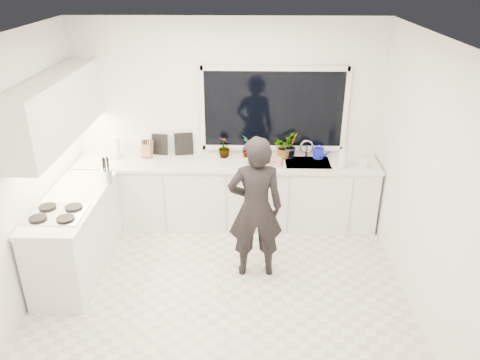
{
  "coord_description": "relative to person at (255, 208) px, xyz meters",
  "views": [
    {
      "loc": [
        0.31,
        -4.17,
        3.3
      ],
      "look_at": [
        0.2,
        0.4,
        1.15
      ],
      "focal_mm": 35.0,
      "sensor_mm": 36.0,
      "label": 1
    }
  ],
  "objects": [
    {
      "name": "wall_back",
      "position": [
        -0.37,
        1.42,
        0.51
      ],
      "size": [
        4.0,
        0.02,
        2.7
      ],
      "primitive_type": "cube",
      "color": "white",
      "rests_on": "ground"
    },
    {
      "name": "picture_frame_large",
      "position": [
        -1.28,
        1.35,
        0.22
      ],
      "size": [
        0.22,
        0.06,
        0.28
      ],
      "primitive_type": "cube",
      "rotation": [
        0.0,
        0.0,
        -0.17
      ],
      "color": "black",
      "rests_on": "countertop_back"
    },
    {
      "name": "upper_cabinets",
      "position": [
        -2.16,
        0.36,
        1.01
      ],
      "size": [
        0.34,
        2.1,
        0.7
      ],
      "primitive_type": "cube",
      "color": "white",
      "rests_on": "wall_left"
    },
    {
      "name": "soap_bottles",
      "position": [
        1.17,
        0.96,
        0.22
      ],
      "size": [
        0.4,
        0.15,
        0.31
      ],
      "color": "#D8BF66",
      "rests_on": "countertop_back"
    },
    {
      "name": "wall_right",
      "position": [
        1.64,
        -0.34,
        0.51
      ],
      "size": [
        0.02,
        3.5,
        2.7
      ],
      "primitive_type": "cube",
      "color": "white",
      "rests_on": "ground"
    },
    {
      "name": "utensil_crock",
      "position": [
        -1.75,
        0.46,
        0.16
      ],
      "size": [
        0.16,
        0.16,
        0.16
      ],
      "primitive_type": "cylinder",
      "rotation": [
        0.0,
        0.0,
        0.29
      ],
      "color": "#B5B5BA",
      "rests_on": "countertop_left"
    },
    {
      "name": "picture_frame_small",
      "position": [
        -0.96,
        1.35,
        0.23
      ],
      "size": [
        0.25,
        0.06,
        0.3
      ],
      "primitive_type": "cube",
      "rotation": [
        0.0,
        0.0,
        0.17
      ],
      "color": "black",
      "rests_on": "countertop_back"
    },
    {
      "name": "ceiling",
      "position": [
        -0.37,
        -0.34,
        1.87
      ],
      "size": [
        4.0,
        3.5,
        0.02
      ],
      "primitive_type": "cube",
      "color": "white",
      "rests_on": "wall_back"
    },
    {
      "name": "floor",
      "position": [
        -0.37,
        -0.34,
        -0.85
      ],
      "size": [
        4.0,
        3.5,
        0.02
      ],
      "primitive_type": "cube",
      "color": "beige",
      "rests_on": "ground"
    },
    {
      "name": "knife_block",
      "position": [
        -1.44,
        1.25,
        0.19
      ],
      "size": [
        0.15,
        0.13,
        0.22
      ],
      "primitive_type": "cube",
      "rotation": [
        0.0,
        0.0,
        -0.26
      ],
      "color": "brown",
      "rests_on": "countertop_back"
    },
    {
      "name": "person",
      "position": [
        0.0,
        0.0,
        0.0
      ],
      "size": [
        0.64,
        0.44,
        1.67
      ],
      "primitive_type": "imported",
      "rotation": [
        0.0,
        0.0,
        3.21
      ],
      "color": "black",
      "rests_on": "floor"
    },
    {
      "name": "pizza_tray",
      "position": [
        0.13,
        1.08,
        0.1
      ],
      "size": [
        0.48,
        0.38,
        0.03
      ],
      "primitive_type": "cube",
      "rotation": [
        0.0,
        0.0,
        -0.1
      ],
      "color": "silver",
      "rests_on": "countertop_back"
    },
    {
      "name": "sink",
      "position": [
        0.68,
        1.11,
        0.03
      ],
      "size": [
        0.58,
        0.42,
        0.14
      ],
      "primitive_type": "cube",
      "color": "silver",
      "rests_on": "countertop_back"
    },
    {
      "name": "window",
      "position": [
        0.23,
        1.39,
        0.71
      ],
      "size": [
        1.8,
        0.02,
        1.0
      ],
      "primitive_type": "cube",
      "color": "black",
      "rests_on": "wall_back"
    },
    {
      "name": "herb_plants",
      "position": [
        0.22,
        1.27,
        0.24
      ],
      "size": [
        1.11,
        0.35,
        0.34
      ],
      "color": "#26662D",
      "rests_on": "countertop_back"
    },
    {
      "name": "paper_towel_roll",
      "position": [
        -1.84,
        1.21,
        0.21
      ],
      "size": [
        0.13,
        0.13,
        0.26
      ],
      "primitive_type": "cylinder",
      "rotation": [
        0.0,
        0.0,
        0.22
      ],
      "color": "white",
      "rests_on": "countertop_back"
    },
    {
      "name": "pizza",
      "position": [
        0.13,
        1.08,
        0.11
      ],
      "size": [
        0.44,
        0.33,
        0.01
      ],
      "primitive_type": "cube",
      "rotation": [
        0.0,
        0.0,
        -0.1
      ],
      "color": "#AE1723",
      "rests_on": "pizza_tray"
    },
    {
      "name": "countertop_left",
      "position": [
        -2.04,
        0.01,
        0.06
      ],
      "size": [
        0.62,
        1.6,
        0.04
      ],
      "primitive_type": "cube",
      "color": "silver",
      "rests_on": "base_cabinets_left"
    },
    {
      "name": "base_cabinets_left",
      "position": [
        -2.04,
        0.01,
        -0.4
      ],
      "size": [
        0.58,
        1.6,
        0.88
      ],
      "primitive_type": "cube",
      "color": "white",
      "rests_on": "floor"
    },
    {
      "name": "base_cabinets_back",
      "position": [
        -0.37,
        1.11,
        -0.4
      ],
      "size": [
        3.92,
        0.58,
        0.88
      ],
      "primitive_type": "cube",
      "color": "white",
      "rests_on": "floor"
    },
    {
      "name": "wall_left",
      "position": [
        -2.38,
        -0.34,
        0.51
      ],
      "size": [
        0.02,
        3.5,
        2.7
      ],
      "primitive_type": "cube",
      "color": "white",
      "rests_on": "ground"
    },
    {
      "name": "stovetop",
      "position": [
        -2.06,
        -0.34,
        0.1
      ],
      "size": [
        0.56,
        0.48,
        0.03
      ],
      "primitive_type": "cube",
      "color": "black",
      "rests_on": "countertop_left"
    },
    {
      "name": "faucet",
      "position": [
        0.68,
        1.31,
        0.19
      ],
      "size": [
        0.03,
        0.03,
        0.22
      ],
      "primitive_type": "cylinder",
      "color": "silver",
      "rests_on": "countertop_back"
    },
    {
      "name": "countertop_back",
      "position": [
        -0.37,
        1.1,
        0.06
      ],
      "size": [
        3.94,
        0.62,
        0.04
      ],
      "primitive_type": "cube",
      "color": "silver",
      "rests_on": "base_cabinets_back"
    },
    {
      "name": "watering_can",
      "position": [
        0.84,
        1.27,
        0.15
      ],
      "size": [
        0.16,
        0.16,
        0.13
      ],
      "primitive_type": "cylinder",
      "rotation": [
        0.0,
        0.0,
        -0.15
      ],
      "color": "#1319B4",
      "rests_on": "countertop_back"
    }
  ]
}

